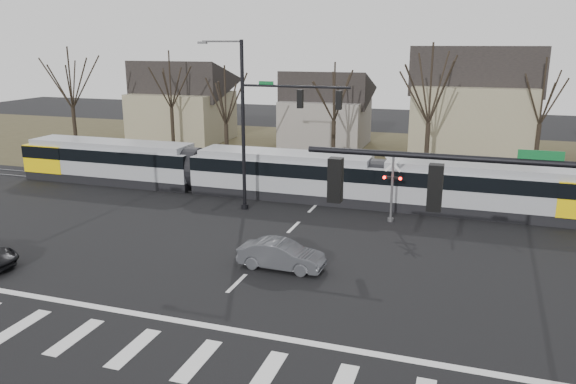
% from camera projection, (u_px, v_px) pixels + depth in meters
% --- Properties ---
extents(ground, '(140.00, 140.00, 0.00)m').
position_uv_depth(ground, '(217.00, 303.00, 22.30)').
color(ground, black).
extents(grass_verge, '(140.00, 28.00, 0.01)m').
position_uv_depth(grass_verge, '(367.00, 155.00, 51.65)').
color(grass_verge, '#38331E').
rests_on(grass_verge, ground).
extents(crosswalk, '(27.00, 2.60, 0.01)m').
position_uv_depth(crosswalk, '(165.00, 354.00, 18.63)').
color(crosswalk, silver).
rests_on(crosswalk, ground).
extents(stop_line, '(28.00, 0.35, 0.01)m').
position_uv_depth(stop_line, '(196.00, 324.00, 20.65)').
color(stop_line, silver).
rests_on(stop_line, ground).
extents(lane_dashes, '(0.18, 30.00, 0.01)m').
position_uv_depth(lane_dashes, '(321.00, 200.00, 36.97)').
color(lane_dashes, silver).
rests_on(lane_dashes, ground).
extents(rail_pair, '(90.00, 1.52, 0.06)m').
position_uv_depth(rail_pair, '(321.00, 200.00, 36.78)').
color(rail_pair, '#59595E').
rests_on(rail_pair, ground).
extents(tram, '(40.05, 2.97, 3.04)m').
position_uv_depth(tram, '(282.00, 172.00, 37.38)').
color(tram, gray).
rests_on(tram, ground).
extents(sedan, '(1.59, 4.04, 1.31)m').
position_uv_depth(sedan, '(281.00, 255.00, 25.58)').
color(sedan, '#424448').
rests_on(sedan, ground).
extents(signal_pole_near_right, '(6.72, 0.44, 8.00)m').
position_uv_depth(signal_pole_near_right, '(508.00, 270.00, 12.39)').
color(signal_pole_near_right, black).
rests_on(signal_pole_near_right, ground).
extents(signal_pole_far, '(9.28, 0.44, 10.20)m').
position_uv_depth(signal_pole_far, '(268.00, 118.00, 33.03)').
color(signal_pole_far, black).
rests_on(signal_pole_far, ground).
extents(rail_crossing_signal, '(1.08, 0.36, 4.00)m').
position_uv_depth(rail_crossing_signal, '(392.00, 190.00, 32.02)').
color(rail_crossing_signal, '#59595B').
rests_on(rail_crossing_signal, ground).
extents(tree_row, '(59.20, 7.20, 10.00)m').
position_uv_depth(tree_row, '(380.00, 108.00, 44.25)').
color(tree_row, black).
rests_on(tree_row, ground).
extents(house_a, '(9.72, 8.64, 8.60)m').
position_uv_depth(house_a, '(182.00, 98.00, 58.42)').
color(house_a, gray).
rests_on(house_a, ground).
extents(house_b, '(8.64, 7.56, 7.65)m').
position_uv_depth(house_b, '(326.00, 106.00, 55.82)').
color(house_b, slate).
rests_on(house_b, ground).
extents(house_c, '(10.80, 8.64, 10.10)m').
position_uv_depth(house_c, '(474.00, 100.00, 48.48)').
color(house_c, gray).
rests_on(house_c, ground).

